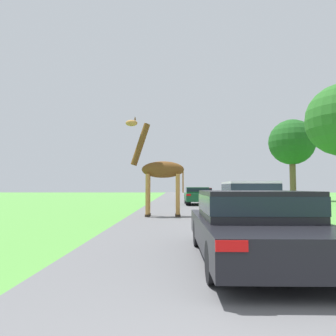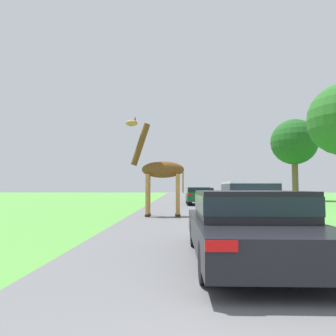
{
  "view_description": "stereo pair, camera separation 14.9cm",
  "coord_description": "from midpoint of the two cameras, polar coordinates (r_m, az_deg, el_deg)",
  "views": [
    {
      "loc": [
        -1.24,
        -1.56,
        1.32
      ],
      "look_at": [
        -1.51,
        12.32,
        2.23
      ],
      "focal_mm": 32.0,
      "sensor_mm": 36.0,
      "label": 1
    },
    {
      "loc": [
        -1.09,
        -1.55,
        1.32
      ],
      "look_at": [
        -1.51,
        12.32,
        2.23
      ],
      "focal_mm": 32.0,
      "sensor_mm": 36.0,
      "label": 2
    }
  ],
  "objects": [
    {
      "name": "road",
      "position": [
        31.6,
        3.25,
        -6.15
      ],
      "size": [
        6.74,
        120.0,
        0.0
      ],
      "color": "#5B5B5E",
      "rests_on": "ground"
    },
    {
      "name": "giraffe_near_road",
      "position": [
        13.91,
        -1.97,
        -0.52
      ],
      "size": [
        2.75,
        0.78,
        4.67
      ],
      "rotation": [
        0.0,
        0.0,
        1.58
      ],
      "color": "#B77F3D",
      "rests_on": "ground"
    },
    {
      "name": "car_lead_maroon",
      "position": [
        5.76,
        15.17,
        -10.05
      ],
      "size": [
        2.0,
        4.46,
        1.26
      ],
      "color": "black",
      "rests_on": "ground"
    },
    {
      "name": "car_queue_right",
      "position": [
        29.98,
        6.32,
        -4.92
      ],
      "size": [
        1.99,
        3.95,
        1.3
      ],
      "color": "maroon",
      "rests_on": "ground"
    },
    {
      "name": "car_queue_left",
      "position": [
        23.68,
        5.36,
        -5.17
      ],
      "size": [
        1.86,
        4.37,
        1.35
      ],
      "color": "#144C28",
      "rests_on": "ground"
    },
    {
      "name": "car_far_ahead",
      "position": [
        11.95,
        14.9,
        -6.02
      ],
      "size": [
        1.98,
        4.6,
        1.55
      ],
      "color": "silver",
      "rests_on": "ground"
    },
    {
      "name": "tree_centre_back",
      "position": [
        33.63,
        22.41,
        4.49
      ],
      "size": [
        4.68,
        4.68,
        8.38
      ],
      "color": "brown",
      "rests_on": "ground"
    }
  ]
}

